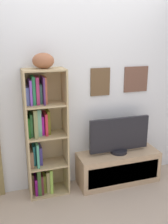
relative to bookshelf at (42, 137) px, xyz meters
name	(u,v)px	position (x,y,z in m)	size (l,w,h in m)	color
back_wall	(80,92)	(0.53, 0.15, 0.48)	(4.80, 0.08, 2.46)	silver
bookshelf	(42,137)	(0.00, 0.00, 0.00)	(0.49, 0.30, 1.57)	tan
football	(43,61)	(0.05, -0.03, 0.91)	(0.24, 0.17, 0.17)	#955738
tv_stand	(118,167)	(0.99, -0.08, -0.53)	(1.10, 0.39, 0.43)	tan
television	(119,136)	(0.99, -0.08, -0.08)	(0.82, 0.22, 0.48)	black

